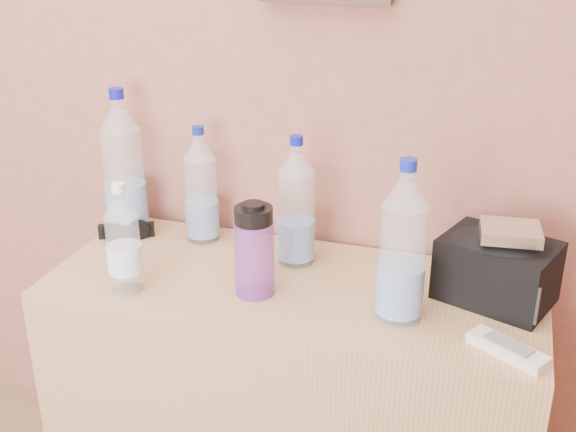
# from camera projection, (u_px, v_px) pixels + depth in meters

# --- Properties ---
(dresser) EXTENTS (1.11, 0.46, 0.69)m
(dresser) POSITION_uv_depth(u_px,v_px,m) (293.00, 407.00, 1.76)
(dresser) COLOR #A6805A
(dresser) RESTS_ON ground
(pet_large_a) EXTENTS (0.10, 0.10, 0.38)m
(pet_large_a) POSITION_uv_depth(u_px,v_px,m) (124.00, 170.00, 1.82)
(pet_large_a) COLOR #BDE3F4
(pet_large_a) RESTS_ON dresser
(pet_large_b) EXTENTS (0.08, 0.08, 0.30)m
(pet_large_b) POSITION_uv_depth(u_px,v_px,m) (201.00, 191.00, 1.79)
(pet_large_b) COLOR silver
(pet_large_b) RESTS_ON dresser
(pet_large_c) EXTENTS (0.08, 0.08, 0.31)m
(pet_large_c) POSITION_uv_depth(u_px,v_px,m) (296.00, 208.00, 1.67)
(pet_large_c) COLOR silver
(pet_large_c) RESTS_ON dresser
(pet_large_d) EXTENTS (0.09, 0.09, 0.34)m
(pet_large_d) POSITION_uv_depth(u_px,v_px,m) (402.00, 250.00, 1.43)
(pet_large_d) COLOR white
(pet_large_d) RESTS_ON dresser
(pet_small) EXTENTS (0.07, 0.07, 0.25)m
(pet_small) POSITION_uv_depth(u_px,v_px,m) (124.00, 244.00, 1.55)
(pet_small) COLOR silver
(pet_small) RESTS_ON dresser
(nalgene_bottle) EXTENTS (0.09, 0.09, 0.21)m
(nalgene_bottle) POSITION_uv_depth(u_px,v_px,m) (254.00, 250.00, 1.54)
(nalgene_bottle) COLOR purple
(nalgene_bottle) RESTS_ON dresser
(sunglasses) EXTENTS (0.15, 0.11, 0.04)m
(sunglasses) POSITION_uv_depth(u_px,v_px,m) (127.00, 230.00, 1.84)
(sunglasses) COLOR black
(sunglasses) RESTS_ON dresser
(ac_remote) EXTENTS (0.16, 0.12, 0.02)m
(ac_remote) POSITION_uv_depth(u_px,v_px,m) (508.00, 350.00, 1.36)
(ac_remote) COLOR silver
(ac_remote) RESTS_ON dresser
(toiletry_bag) EXTENTS (0.27, 0.23, 0.16)m
(toiletry_bag) POSITION_uv_depth(u_px,v_px,m) (497.00, 267.00, 1.53)
(toiletry_bag) COLOR black
(toiletry_bag) RESTS_ON dresser
(foil_packet) EXTENTS (0.13, 0.11, 0.03)m
(foil_packet) POSITION_uv_depth(u_px,v_px,m) (510.00, 232.00, 1.47)
(foil_packet) COLOR white
(foil_packet) RESTS_ON toiletry_bag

